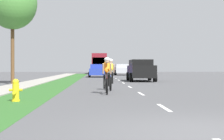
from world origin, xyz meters
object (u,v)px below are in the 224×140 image
Objects in this scene: cyclist_trailing at (110,74)px; suv_black at (141,70)px; street_tree_near at (12,3)px; cyclist_lead at (107,75)px; sedan_blue at (97,71)px; bus_maroon at (99,63)px; pickup_silver at (122,70)px; fire_hydrant_yellow at (16,90)px.

suv_black is at bearing 75.01° from cyclist_trailing.
cyclist_lead is at bearing -53.30° from street_tree_near.
street_tree_near is at bearing -108.01° from sedan_blue.
bus_maroon is (0.35, 20.77, 1.21)m from sedan_blue.
cyclist_trailing is at bearing 83.96° from cyclist_lead.
pickup_silver is (3.19, 35.36, 0.02)m from cyclist_lead.
suv_black reaches higher than cyclist_trailing.
cyclist_trailing is 0.24× the size of street_tree_near.
street_tree_near reaches higher than suv_black.
cyclist_lead reaches higher than fire_hydrant_yellow.
pickup_silver is 11.35m from bus_maroon.
bus_maroon is 1.60× the size of street_tree_near.
suv_black reaches higher than fire_hydrant_yellow.
bus_maroon is at bearing 81.10° from street_tree_near.
fire_hydrant_yellow is 0.07× the size of bus_maroon.
pickup_silver reaches higher than fire_hydrant_yellow.
sedan_blue is at bearing 91.79° from cyclist_trailing.
suv_black is at bearing -72.95° from sedan_blue.
street_tree_near is at bearing 104.53° from fire_hydrant_yellow.
fire_hydrant_yellow is at bearing -122.14° from cyclist_trailing.
suv_black is at bearing 29.34° from street_tree_near.
suv_black is at bearing 68.89° from fire_hydrant_yellow.
fire_hydrant_yellow is at bearing -111.11° from suv_black.
cyclist_lead is 0.15× the size of bus_maroon.
fire_hydrant_yellow is at bearing -93.52° from bus_maroon.
suv_black is 32.97m from bus_maroon.
street_tree_near is (-5.60, -17.23, 4.69)m from sedan_blue.
cyclist_lead is 13.75m from suv_black.
pickup_silver is 0.70× the size of street_tree_near.
suv_black reaches higher than pickup_silver.
suv_black is at bearing -89.95° from pickup_silver.
suv_black is 12.56m from sedan_blue.
sedan_blue is at bearing 107.05° from suv_black.
cyclist_lead is 46.17m from bus_maroon.
suv_black is (6.36, 16.48, 0.58)m from fire_hydrant_yellow.
cyclist_trailing is 11.46m from suv_black.
bus_maroon is at bearing 86.48° from fire_hydrant_yellow.
cyclist_lead is at bearing -96.04° from cyclist_trailing.
fire_hydrant_yellow is 12.70m from street_tree_near.
pickup_silver is 0.44× the size of bus_maroon.
pickup_silver is (2.94, 33.06, 0.02)m from cyclist_trailing.
bus_maroon is 38.62m from street_tree_near.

